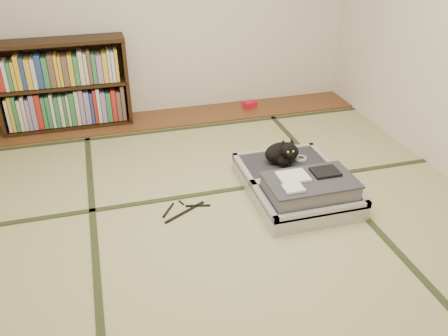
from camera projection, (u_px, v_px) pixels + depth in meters
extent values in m
plane|color=tan|center=(230.00, 220.00, 3.58)|extent=(4.50, 4.50, 0.00)
cube|color=brown|center=(179.00, 117.00, 5.25)|extent=(4.00, 0.50, 0.02)
cube|color=red|center=(250.00, 105.00, 5.45)|extent=(0.17, 0.14, 0.07)
plane|color=silver|center=(169.00, 1.00, 4.87)|extent=(4.00, 0.00, 4.00)
cube|color=#2D381E|center=(94.00, 242.00, 3.34)|extent=(0.05, 4.50, 0.01)
cube|color=#2D381E|center=(349.00, 199.00, 3.82)|extent=(0.05, 4.50, 0.01)
cube|color=#2D381E|center=(217.00, 192.00, 3.91)|extent=(4.00, 0.05, 0.01)
cube|color=#2D381E|center=(185.00, 128.00, 5.00)|extent=(4.00, 0.05, 0.01)
cube|color=black|center=(126.00, 79.00, 4.96)|extent=(0.04, 0.30, 0.83)
cube|color=black|center=(71.00, 124.00, 5.03)|extent=(1.30, 0.30, 0.04)
cube|color=black|center=(56.00, 41.00, 4.59)|extent=(1.30, 0.30, 0.04)
cube|color=black|center=(64.00, 85.00, 4.81)|extent=(1.24, 0.30, 0.03)
cube|color=black|center=(64.00, 80.00, 4.93)|extent=(1.30, 0.02, 0.83)
cube|color=gray|center=(67.00, 106.00, 4.90)|extent=(1.17, 0.21, 0.35)
cube|color=gray|center=(60.00, 67.00, 4.70)|extent=(1.17, 0.21, 0.31)
cube|color=#BABABF|center=(308.00, 203.00, 3.66)|extent=(0.77, 0.51, 0.13)
cube|color=#2C2D33|center=(309.00, 199.00, 3.64)|extent=(0.69, 0.43, 0.10)
cube|color=#BABABF|center=(323.00, 212.00, 3.43)|extent=(0.77, 0.04, 0.05)
cube|color=#BABABF|center=(297.00, 180.00, 3.82)|extent=(0.77, 0.04, 0.05)
cube|color=#BABABF|center=(264.00, 202.00, 3.54)|extent=(0.04, 0.51, 0.05)
cube|color=#BABABF|center=(352.00, 188.00, 3.71)|extent=(0.04, 0.51, 0.05)
cube|color=#BABABF|center=(283.00, 171.00, 4.09)|extent=(0.77, 0.51, 0.13)
cube|color=#2C2D33|center=(284.00, 167.00, 4.07)|extent=(0.69, 0.43, 0.10)
cube|color=#BABABF|center=(295.00, 177.00, 3.86)|extent=(0.77, 0.04, 0.05)
cube|color=#BABABF|center=(274.00, 151.00, 4.25)|extent=(0.77, 0.04, 0.05)
cube|color=#BABABF|center=(243.00, 169.00, 3.97)|extent=(0.04, 0.51, 0.05)
cube|color=#BABABF|center=(323.00, 158.00, 4.14)|extent=(0.04, 0.51, 0.05)
cylinder|color=black|center=(296.00, 178.00, 3.84)|extent=(0.69, 0.02, 0.02)
cube|color=gray|center=(310.00, 189.00, 3.60)|extent=(0.66, 0.40, 0.13)
cube|color=#35353C|center=(311.00, 180.00, 3.56)|extent=(0.68, 0.42, 0.02)
cube|color=white|center=(293.00, 177.00, 3.56)|extent=(0.23, 0.18, 0.02)
cube|color=black|center=(325.00, 172.00, 3.63)|extent=(0.21, 0.16, 0.02)
cube|color=white|center=(294.00, 188.00, 3.42)|extent=(0.14, 0.12, 0.02)
cube|color=white|center=(294.00, 225.00, 3.40)|extent=(0.06, 0.01, 0.04)
cube|color=white|center=(310.00, 224.00, 3.43)|extent=(0.05, 0.01, 0.04)
cube|color=orange|center=(354.00, 215.00, 3.51)|extent=(0.05, 0.01, 0.04)
cube|color=#197F33|center=(346.00, 214.00, 3.48)|extent=(0.04, 0.01, 0.03)
ellipsoid|color=black|center=(282.00, 153.00, 4.01)|extent=(0.30, 0.20, 0.18)
ellipsoid|color=black|center=(286.00, 160.00, 3.95)|extent=(0.15, 0.11, 0.11)
ellipsoid|color=black|center=(288.00, 149.00, 3.87)|extent=(0.13, 0.12, 0.12)
sphere|color=black|center=(290.00, 154.00, 3.83)|extent=(0.06, 0.06, 0.06)
cone|color=black|center=(283.00, 142.00, 3.84)|extent=(0.05, 0.05, 0.06)
cone|color=black|center=(292.00, 141.00, 3.86)|extent=(0.05, 0.05, 0.06)
sphere|color=#A5BF33|center=(288.00, 152.00, 3.81)|extent=(0.02, 0.02, 0.02)
sphere|color=#A5BF33|center=(293.00, 151.00, 3.82)|extent=(0.02, 0.02, 0.02)
cylinder|color=black|center=(288.00, 154.00, 4.14)|extent=(0.18, 0.11, 0.03)
torus|color=white|center=(300.00, 159.00, 4.10)|extent=(0.11, 0.11, 0.01)
torus|color=white|center=(301.00, 158.00, 4.09)|extent=(0.09, 0.09, 0.01)
cube|color=black|center=(185.00, 212.00, 3.65)|extent=(0.35, 0.21, 0.01)
cube|color=black|center=(168.00, 210.00, 3.67)|extent=(0.12, 0.17, 0.01)
cube|color=black|center=(198.00, 206.00, 3.73)|extent=(0.20, 0.06, 0.01)
cylinder|color=black|center=(181.00, 203.00, 3.77)|extent=(0.04, 0.07, 0.01)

